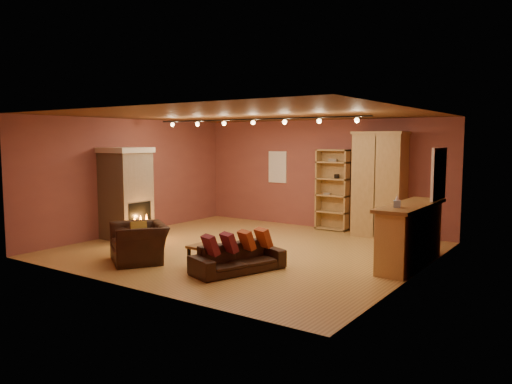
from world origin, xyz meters
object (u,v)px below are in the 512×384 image
Objects in this scene: fireplace at (126,193)px; coffee_table at (207,249)px; bar_counter at (410,234)px; armchair at (139,236)px; loveseat at (238,252)px; armoire at (379,184)px; bookcase at (333,189)px.

fireplace reaches higher than coffee_table.
bar_counter reaches higher than armchair.
loveseat is 1.32× the size of armchair.
fireplace reaches higher than bar_counter.
fireplace is at bearing -168.68° from bar_counter.
armoire reaches higher than fireplace.
fireplace is at bearing 177.50° from armchair.
bar_counter is (2.76, -2.49, -0.47)m from bookcase.
fireplace is 3.56m from coffee_table.
armoire is 1.44× the size of loveseat.
bookcase is at bearing 137.94° from bar_counter.
armchair is at bearing -148.40° from bar_counter.
bookcase reaches higher than coffee_table.
bar_counter is (6.24, 1.25, -0.48)m from fireplace.
bookcase is 5.39m from armchair.
bar_counter is 1.37× the size of loveseat.
bookcase is 4.84m from coffee_table.
loveseat is at bearing 46.48° from armchair.
bookcase is 0.83× the size of armoire.
fireplace is 5.94m from armoire.
bar_counter reaches higher than loveseat.
bookcase is at bearing 106.47° from armchair.
armoire reaches higher than bar_counter.
bookcase is (3.48, 3.74, -0.01)m from fireplace.
bookcase is 3.59× the size of coffee_table.
bar_counter is at bearing -57.19° from armoire.
bookcase is 3.75m from bar_counter.
coffee_table is (-0.15, -4.79, -0.69)m from bookcase.
fireplace is 2.46m from armchair.
armoire is at bearing -9.13° from bookcase.
loveseat is at bearing -84.56° from bookcase.
fireplace is at bearing -143.46° from armoire.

